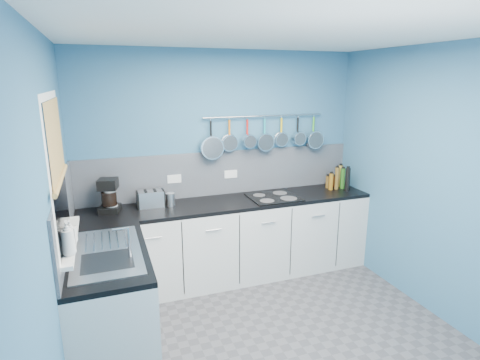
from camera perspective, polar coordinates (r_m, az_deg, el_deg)
floor at (r=3.64m, az=5.15°, el=-22.46°), size 3.20×3.00×0.02m
ceiling at (r=2.93m, az=6.33°, el=20.92°), size 3.20×3.00×0.02m
wall_back at (r=4.42m, az=-2.74°, el=2.38°), size 3.20×0.02×2.50m
wall_front at (r=1.93m, az=26.12°, el=-15.90°), size 3.20×0.02×2.50m
wall_left at (r=2.80m, az=-25.78°, el=-6.34°), size 0.02×3.00×2.50m
wall_right at (r=4.01m, az=26.97°, el=-0.50°), size 0.02×3.00×2.50m
backsplash_back at (r=4.42m, az=-2.64°, el=1.05°), size 3.20×0.02×0.50m
backsplash_left at (r=3.40m, az=-24.32°, el=-4.44°), size 0.02×1.80×0.50m
cabinet_run_back at (r=4.39m, az=-1.40°, el=-8.95°), size 3.20×0.60×0.86m
worktop_back at (r=4.23m, az=-1.44°, el=-3.36°), size 3.20×0.60×0.04m
cabinet_run_left at (r=3.41m, az=-18.31°, el=-17.19°), size 0.60×1.20×0.86m
worktop_left at (r=3.20m, az=-18.95°, el=-10.28°), size 0.60×1.20×0.04m
window_frame at (r=3.01m, az=-25.23°, el=1.04°), size 0.01×1.00×1.10m
window_glass at (r=3.00m, az=-25.14°, el=1.05°), size 0.01×0.90×1.00m
bamboo_blind at (r=2.97m, az=-25.45°, el=5.29°), size 0.01×0.90×0.55m
window_sill at (r=3.15m, az=-23.77°, el=-8.06°), size 0.10×0.98×0.03m
sink_unit at (r=3.19m, az=-18.99°, el=-9.89°), size 0.50×0.95×0.01m
mixer_tap at (r=2.98m, az=-15.99°, el=-8.78°), size 0.12×0.08×0.26m
socket_left at (r=4.29m, az=-9.62°, el=0.16°), size 0.15×0.01×0.09m
socket_right at (r=4.45m, az=-1.36°, el=0.87°), size 0.15×0.01×0.09m
pot_rail at (r=4.46m, az=3.64°, el=9.36°), size 1.45×0.02×0.02m
soap_bottle_a at (r=2.82m, az=-23.98°, el=-7.78°), size 0.10×0.10×0.24m
soap_bottle_b at (r=3.03m, az=-23.68°, el=-6.92°), size 0.09×0.09×0.17m
paper_towel at (r=4.05m, az=-18.44°, el=-2.69°), size 0.13×0.13×0.27m
coffee_maker at (r=4.04m, az=-18.69°, el=-2.22°), size 0.23×0.25×0.34m
toaster at (r=4.12m, az=-13.00°, el=-2.72°), size 0.26×0.15×0.17m
canister at (r=4.12m, az=-10.19°, el=-2.83°), size 0.11×0.11×0.14m
hob at (r=4.35m, az=4.97°, el=-2.55°), size 0.54×0.47×0.01m
pan_0 at (r=4.26m, az=-4.26°, el=6.08°), size 0.26×0.09×0.45m
pan_1 at (r=4.32m, az=-1.54°, el=6.70°), size 0.19×0.05×0.38m
pan_2 at (r=4.39m, az=1.10°, el=7.06°), size 0.15×0.12×0.34m
pan_3 at (r=4.47m, az=3.65°, el=6.80°), size 0.21×0.08×0.40m
pan_4 at (r=4.56m, az=6.11°, el=7.15°), size 0.17×0.05×0.36m
pan_5 at (r=4.65m, az=8.48°, el=7.29°), size 0.16×0.10×0.35m
pan_6 at (r=4.76m, az=10.73°, el=7.01°), size 0.21×0.10×0.40m
condiment_0 at (r=4.92m, az=14.51°, el=0.59°), size 0.06×0.06×0.27m
condiment_1 at (r=4.91m, az=13.45°, el=-0.20°), size 0.06×0.06×0.13m
condiment_2 at (r=4.84m, az=12.78°, el=-0.28°), size 0.06×0.06×0.15m
condiment_3 at (r=4.84m, az=14.83°, el=0.22°), size 0.06×0.06×0.25m
condiment_4 at (r=4.79m, az=14.03°, el=0.24°), size 0.05×0.05×0.27m
condiment_5 at (r=4.75m, az=13.23°, el=-0.24°), size 0.05×0.05×0.20m
condiment_6 at (r=4.75m, az=15.52°, el=0.08°), size 0.06×0.06×0.28m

